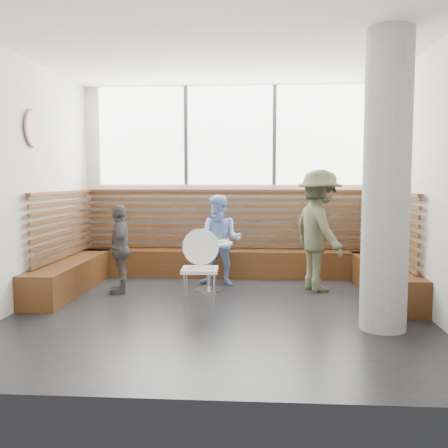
# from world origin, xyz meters

# --- Properties ---
(room) EXTENTS (5.00, 5.00, 3.20)m
(room) POSITION_xyz_m (0.00, 0.00, 1.60)
(room) COLOR silver
(room) RESTS_ON ground
(booth) EXTENTS (5.00, 2.50, 1.44)m
(booth) POSITION_xyz_m (0.00, 1.77, 0.41)
(booth) COLOR #452711
(booth) RESTS_ON ground
(concrete_column) EXTENTS (0.50, 0.50, 3.20)m
(concrete_column) POSITION_xyz_m (1.85, -0.60, 1.60)
(concrete_column) COLOR gray
(concrete_column) RESTS_ON ground
(wall_art) EXTENTS (0.03, 0.50, 0.50)m
(wall_art) POSITION_xyz_m (-2.46, 0.40, 2.30)
(wall_art) COLOR white
(wall_art) RESTS_ON room
(cafe_table) EXTENTS (0.69, 0.69, 0.71)m
(cafe_table) POSITION_xyz_m (-0.24, 1.17, 0.51)
(cafe_table) COLOR silver
(cafe_table) RESTS_ON ground
(cafe_chair) EXTENTS (0.48, 0.47, 0.99)m
(cafe_chair) POSITION_xyz_m (-0.25, 0.24, 0.59)
(cafe_chair) COLOR white
(cafe_chair) RESTS_ON ground
(adult_man) EXTENTS (1.04, 1.31, 1.78)m
(adult_man) POSITION_xyz_m (1.37, 1.29, 0.89)
(adult_man) COLOR #4E5136
(adult_man) RESTS_ON ground
(child_back) EXTENTS (0.77, 0.65, 1.39)m
(child_back) POSITION_xyz_m (-0.09, 1.56, 0.70)
(child_back) COLOR #80A1DF
(child_back) RESTS_ON ground
(child_left) EXTENTS (0.48, 0.80, 1.27)m
(child_left) POSITION_xyz_m (-1.50, 0.96, 0.64)
(child_left) COLOR #504C48
(child_left) RESTS_ON ground
(plate_near) EXTENTS (0.20, 0.20, 0.01)m
(plate_near) POSITION_xyz_m (-0.37, 1.30, 0.72)
(plate_near) COLOR white
(plate_near) RESTS_ON cafe_table
(plate_far) EXTENTS (0.21, 0.21, 0.01)m
(plate_far) POSITION_xyz_m (-0.14, 1.27, 0.72)
(plate_far) COLOR white
(plate_far) RESTS_ON cafe_table
(glass_left) EXTENTS (0.08, 0.08, 0.12)m
(glass_left) POSITION_xyz_m (-0.40, 1.11, 0.77)
(glass_left) COLOR white
(glass_left) RESTS_ON cafe_table
(glass_mid) EXTENTS (0.07, 0.07, 0.11)m
(glass_mid) POSITION_xyz_m (-0.19, 1.15, 0.77)
(glass_mid) COLOR white
(glass_mid) RESTS_ON cafe_table
(glass_right) EXTENTS (0.07, 0.07, 0.12)m
(glass_right) POSITION_xyz_m (-0.05, 1.17, 0.77)
(glass_right) COLOR white
(glass_right) RESTS_ON cafe_table
(menu_card) EXTENTS (0.24, 0.20, 0.00)m
(menu_card) POSITION_xyz_m (-0.16, 1.00, 0.72)
(menu_card) COLOR #A5C64C
(menu_card) RESTS_ON cafe_table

